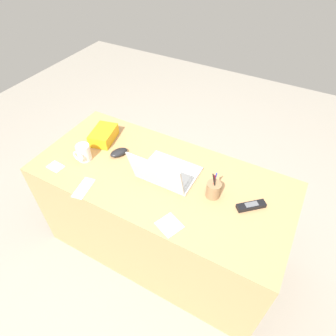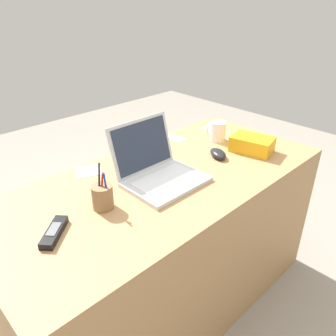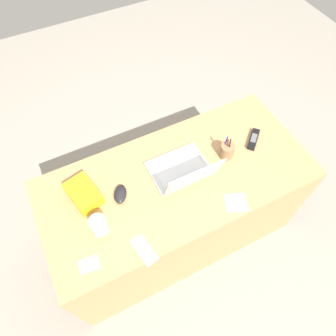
# 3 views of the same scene
# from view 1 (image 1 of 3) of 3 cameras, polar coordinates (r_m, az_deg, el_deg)

# --- Properties ---
(ground_plane) EXTENTS (6.00, 6.00, 0.00)m
(ground_plane) POSITION_cam_1_polar(r_m,az_deg,el_deg) (2.27, -1.13, -14.80)
(ground_plane) COLOR gray
(desk) EXTENTS (1.54, 0.71, 0.75)m
(desk) POSITION_cam_1_polar(r_m,az_deg,el_deg) (1.96, -1.29, -9.19)
(desk) COLOR tan
(desk) RESTS_ON ground
(laptop) EXTENTS (0.32, 0.31, 0.24)m
(laptop) POSITION_cam_1_polar(r_m,az_deg,el_deg) (1.63, -0.52, -0.89)
(laptop) COLOR silver
(laptop) RESTS_ON desk
(computer_mouse) EXTENTS (0.11, 0.13, 0.04)m
(computer_mouse) POSITION_cam_1_polar(r_m,az_deg,el_deg) (1.82, -9.77, 3.07)
(computer_mouse) COLOR black
(computer_mouse) RESTS_ON desk
(coffee_mug_white) EXTENTS (0.08, 0.09, 0.10)m
(coffee_mug_white) POSITION_cam_1_polar(r_m,az_deg,el_deg) (1.82, -16.48, 2.93)
(coffee_mug_white) COLOR white
(coffee_mug_white) RESTS_ON desk
(cordless_phone) EXTENTS (0.14, 0.14, 0.03)m
(cordless_phone) POSITION_cam_1_polar(r_m,az_deg,el_deg) (1.57, 16.20, -7.22)
(cordless_phone) COLOR black
(cordless_phone) RESTS_ON desk
(pen_holder) EXTENTS (0.08, 0.08, 0.18)m
(pen_holder) POSITION_cam_1_polar(r_m,az_deg,el_deg) (1.56, 9.03, -4.24)
(pen_holder) COLOR olive
(pen_holder) RESTS_ON desk
(snack_bag) EXTENTS (0.17, 0.22, 0.08)m
(snack_bag) POSITION_cam_1_polar(r_m,az_deg,el_deg) (1.95, -12.69, 6.40)
(snack_bag) COLOR #F2AD19
(snack_bag) RESTS_ON desk
(paper_note_near_laptop) EXTENTS (0.10, 0.08, 0.00)m
(paper_note_near_laptop) POSITION_cam_1_polar(r_m,az_deg,el_deg) (1.85, -21.46, 0.26)
(paper_note_near_laptop) COLOR white
(paper_note_near_laptop) RESTS_ON desk
(paper_note_left) EXTENTS (0.14, 0.14, 0.00)m
(paper_note_left) POSITION_cam_1_polar(r_m,az_deg,el_deg) (1.46, 0.28, -11.26)
(paper_note_left) COLOR white
(paper_note_left) RESTS_ON desk
(paper_note_right) EXTENTS (0.09, 0.17, 0.00)m
(paper_note_right) POSITION_cam_1_polar(r_m,az_deg,el_deg) (1.68, -16.45, -3.83)
(paper_note_right) COLOR white
(paper_note_right) RESTS_ON desk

